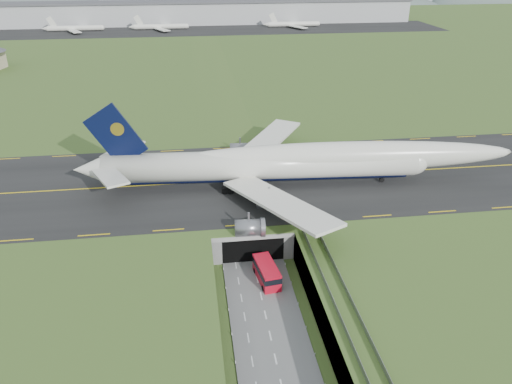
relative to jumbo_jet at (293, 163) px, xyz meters
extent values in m
plane|color=#3C5B24|center=(-11.87, -28.94, -11.64)|extent=(900.00, 900.00, 0.00)
cube|color=gray|center=(-11.87, -28.94, -8.64)|extent=(800.00, 800.00, 6.00)
cube|color=slate|center=(-11.87, -36.44, -11.54)|extent=(12.00, 75.00, 0.20)
cube|color=black|center=(-11.87, 4.06, -5.55)|extent=(800.00, 44.00, 0.18)
cube|color=gray|center=(-11.87, -9.94, -6.14)|extent=(16.00, 22.00, 1.00)
cube|color=gray|center=(-18.87, -9.94, -8.64)|extent=(2.00, 22.00, 6.00)
cube|color=gray|center=(-4.87, -9.94, -8.64)|extent=(2.00, 22.00, 6.00)
cube|color=black|center=(-11.87, -14.94, -9.14)|extent=(12.00, 12.00, 5.00)
cube|color=#A8A8A3|center=(-11.87, -20.99, -6.04)|extent=(17.00, 0.50, 0.80)
cube|color=#A8A8A3|center=(-0.87, -47.44, -5.84)|extent=(3.00, 53.00, 0.50)
cube|color=gray|center=(-2.27, -47.44, -5.09)|extent=(0.06, 53.00, 1.00)
cube|color=gray|center=(0.53, -47.44, -5.09)|extent=(0.06, 53.00, 1.00)
cylinder|color=#A8A8A3|center=(-0.87, -44.94, -8.84)|extent=(0.90, 0.90, 5.60)
cylinder|color=#A8A8A3|center=(-0.87, -32.94, -8.84)|extent=(0.90, 0.90, 5.60)
cylinder|color=silver|center=(-7.12, 0.46, -0.31)|extent=(70.26, 11.08, 6.59)
sphere|color=silver|center=(27.80, -1.79, -0.31)|extent=(6.86, 6.86, 6.45)
cone|color=silver|center=(-45.12, 2.91, -0.31)|extent=(7.59, 6.71, 6.26)
ellipsoid|color=silver|center=(11.74, -0.76, 1.17)|extent=(78.18, 11.07, 6.92)
ellipsoid|color=black|center=(26.77, -1.73, 0.51)|extent=(4.79, 3.17, 2.31)
cylinder|color=black|center=(-7.12, 0.46, -2.88)|extent=(66.52, 7.04, 2.77)
cube|color=silver|center=(-4.00, 16.76, -1.34)|extent=(23.10, 29.66, 2.77)
cube|color=silver|center=(-38.46, 10.22, 1.23)|extent=(9.89, 12.07, 1.05)
cube|color=silver|center=(-6.12, -16.11, -1.34)|extent=(20.13, 30.84, 2.77)
cube|color=silver|center=(-39.45, -5.19, 1.23)|extent=(8.88, 12.23, 1.05)
cube|color=black|center=(-38.44, 2.48, 7.41)|extent=(13.10, 1.46, 14.56)
cylinder|color=gold|center=(-37.93, 2.45, 8.95)|extent=(2.92, 0.90, 2.88)
cylinder|color=slate|center=(-5.74, 10.17, -4.53)|extent=(5.56, 3.73, 3.40)
cylinder|color=slate|center=(-9.90, 21.26, -4.53)|extent=(5.56, 3.73, 3.40)
cylinder|color=slate|center=(-7.00, -9.35, -4.53)|extent=(5.56, 3.73, 3.40)
cylinder|color=slate|center=(-12.55, -19.82, -4.53)|extent=(5.56, 3.73, 3.40)
cylinder|color=black|center=(20.82, -1.34, -4.89)|extent=(1.16, 0.59, 1.13)
cube|color=black|center=(-11.74, 0.76, -4.74)|extent=(6.63, 7.59, 1.44)
cube|color=red|center=(-10.20, -27.32, -9.77)|extent=(4.27, 8.70, 3.34)
cube|color=black|center=(-10.20, -27.32, -9.10)|extent=(4.36, 8.82, 1.11)
cube|color=black|center=(-10.20, -27.32, -11.16)|extent=(3.97, 8.12, 0.56)
cylinder|color=black|center=(-11.24, -30.28, -11.03)|extent=(0.53, 1.05, 1.00)
cylinder|color=black|center=(-12.03, -24.77, -11.03)|extent=(0.53, 1.05, 1.00)
cylinder|color=black|center=(-8.37, -29.86, -11.03)|extent=(0.53, 1.05, 1.00)
cylinder|color=black|center=(-9.17, -24.36, -11.03)|extent=(0.53, 1.05, 1.00)
cube|color=#B2B2B2|center=(-11.87, 271.06, 1.86)|extent=(300.00, 22.00, 15.00)
cube|color=#4C4C51|center=(-11.87, 271.06, 9.36)|extent=(302.00, 24.00, 1.20)
cube|color=black|center=(-11.87, 241.06, -5.50)|extent=(320.00, 50.00, 0.08)
cylinder|color=silver|center=(-93.39, 246.06, -3.46)|extent=(34.00, 3.20, 3.20)
cylinder|color=silver|center=(-38.85, 246.06, -3.46)|extent=(34.00, 3.20, 3.20)
cylinder|color=silver|center=(50.19, 246.06, -3.46)|extent=(34.00, 3.20, 3.20)
ellipsoid|color=#52635D|center=(108.13, 401.06, -15.64)|extent=(260.00, 91.00, 44.00)
ellipsoid|color=#52635D|center=(308.13, 401.06, -15.64)|extent=(180.00, 63.00, 60.00)
camera|label=1|loc=(-22.16, -101.65, 43.73)|focal=35.00mm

